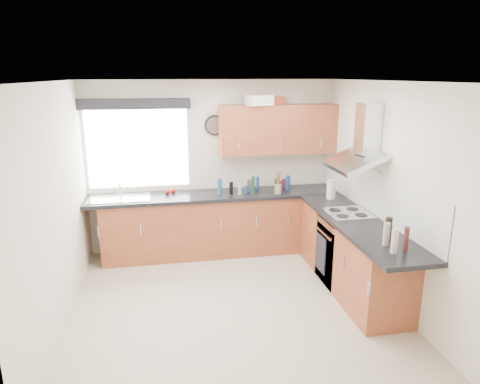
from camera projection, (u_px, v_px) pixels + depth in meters
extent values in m
plane|color=beige|center=(232.00, 303.00, 4.96)|extent=(3.60, 3.60, 0.00)
cube|color=white|center=(231.00, 81.00, 4.30)|extent=(3.60, 3.60, 0.02)
cube|color=silver|center=(212.00, 166.00, 6.33)|extent=(3.60, 0.02, 2.50)
cube|color=silver|center=(275.00, 274.00, 2.92)|extent=(3.60, 0.02, 2.50)
cube|color=silver|center=(56.00, 209.00, 4.31)|extent=(0.02, 3.60, 2.50)
cube|color=silver|center=(385.00, 192.00, 4.94)|extent=(0.02, 3.60, 2.50)
cube|color=silver|center=(138.00, 149.00, 6.06)|extent=(1.40, 0.02, 1.10)
cube|color=black|center=(135.00, 104.00, 5.81)|extent=(1.50, 0.18, 0.14)
cube|color=white|center=(371.00, 191.00, 5.24)|extent=(0.01, 3.00, 0.54)
cube|color=brown|center=(208.00, 225.00, 6.26)|extent=(3.00, 0.58, 0.86)
cube|color=brown|center=(313.00, 219.00, 6.53)|extent=(0.60, 0.60, 0.86)
cube|color=brown|center=(351.00, 254.00, 5.25)|extent=(0.58, 2.10, 0.86)
cube|color=black|center=(215.00, 195.00, 6.15)|extent=(3.60, 0.62, 0.05)
cube|color=black|center=(358.00, 224.00, 4.99)|extent=(0.62, 2.42, 0.05)
cube|color=black|center=(345.00, 250.00, 5.39)|extent=(0.56, 0.58, 0.85)
cube|color=silver|center=(348.00, 213.00, 5.26)|extent=(0.52, 0.52, 0.01)
cube|color=brown|center=(278.00, 129.00, 6.19)|extent=(1.70, 0.35, 0.70)
cube|color=silver|center=(146.00, 230.00, 6.12)|extent=(0.60, 0.59, 0.82)
cylinder|color=black|center=(215.00, 125.00, 6.14)|extent=(0.30, 0.04, 0.30)
cube|color=silver|center=(259.00, 100.00, 5.92)|extent=(0.39, 0.32, 0.14)
cube|color=#B94B29|center=(276.00, 100.00, 6.17)|extent=(0.26, 0.22, 0.11)
cylinder|color=gray|center=(278.00, 189.00, 6.14)|extent=(0.12, 0.12, 0.13)
cylinder|color=silver|center=(331.00, 189.00, 5.87)|extent=(0.12, 0.12, 0.27)
cylinder|color=#511D21|center=(284.00, 183.00, 6.48)|extent=(0.07, 0.07, 0.12)
cylinder|color=#382E1F|center=(276.00, 183.00, 6.43)|extent=(0.04, 0.04, 0.15)
cylinder|color=navy|center=(258.00, 182.00, 6.42)|extent=(0.05, 0.05, 0.18)
cylinder|color=black|center=(231.00, 188.00, 6.11)|extent=(0.06, 0.06, 0.17)
cylinder|color=maroon|center=(249.00, 186.00, 6.24)|extent=(0.06, 0.06, 0.17)
cylinder|color=navy|center=(220.00, 187.00, 6.10)|extent=(0.06, 0.06, 0.22)
cylinder|color=#153C1A|center=(253.00, 185.00, 6.10)|extent=(0.05, 0.05, 0.26)
cylinder|color=navy|center=(251.00, 186.00, 6.20)|extent=(0.07, 0.07, 0.19)
cylinder|color=#4C1B1D|center=(281.00, 187.00, 6.18)|extent=(0.05, 0.05, 0.17)
cylinder|color=navy|center=(288.00, 182.00, 6.38)|extent=(0.07, 0.07, 0.20)
cylinder|color=navy|center=(246.00, 190.00, 6.14)|extent=(0.04, 0.04, 0.11)
cylinder|color=#A69F8E|center=(240.00, 189.00, 6.06)|extent=(0.05, 0.05, 0.18)
cylinder|color=black|center=(388.00, 229.00, 4.39)|extent=(0.07, 0.07, 0.25)
cylinder|color=#4E1E1C|center=(406.00, 239.00, 4.14)|extent=(0.05, 0.05, 0.24)
cylinder|color=#A09488|center=(386.00, 234.00, 4.26)|extent=(0.06, 0.06, 0.24)
cylinder|color=#BDAFA1|center=(395.00, 241.00, 4.07)|extent=(0.07, 0.07, 0.24)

